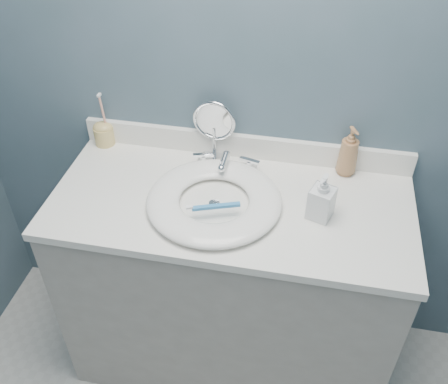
% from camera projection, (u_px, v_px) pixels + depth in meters
% --- Properties ---
extents(back_wall, '(2.20, 0.02, 2.40)m').
position_uv_depth(back_wall, '(247.00, 76.00, 1.68)').
color(back_wall, '#3F555F').
rests_on(back_wall, ground).
extents(vanity_cabinet, '(1.20, 0.55, 0.85)m').
position_uv_depth(vanity_cabinet, '(230.00, 288.00, 1.97)').
color(vanity_cabinet, '#ACA69D').
rests_on(vanity_cabinet, ground).
extents(countertop, '(1.22, 0.57, 0.03)m').
position_uv_depth(countertop, '(231.00, 204.00, 1.69)').
color(countertop, white).
rests_on(countertop, vanity_cabinet).
extents(backsplash, '(1.22, 0.02, 0.09)m').
position_uv_depth(backsplash, '(244.00, 146.00, 1.84)').
color(backsplash, white).
rests_on(backsplash, countertop).
extents(basin, '(0.45, 0.45, 0.04)m').
position_uv_depth(basin, '(214.00, 200.00, 1.65)').
color(basin, white).
rests_on(basin, countertop).
extents(drain, '(0.04, 0.04, 0.01)m').
position_uv_depth(drain, '(214.00, 204.00, 1.66)').
color(drain, silver).
rests_on(drain, countertop).
extents(faucet, '(0.25, 0.13, 0.07)m').
position_uv_depth(faucet, '(226.00, 163.00, 1.79)').
color(faucet, silver).
rests_on(faucet, countertop).
extents(makeup_mirror, '(0.16, 0.09, 0.23)m').
position_uv_depth(makeup_mirror, '(214.00, 127.00, 1.79)').
color(makeup_mirror, silver).
rests_on(makeup_mirror, countertop).
extents(soap_bottle_amber, '(0.10, 0.10, 0.19)m').
position_uv_depth(soap_bottle_amber, '(349.00, 151.00, 1.73)').
color(soap_bottle_amber, '#A17149').
rests_on(soap_bottle_amber, countertop).
extents(soap_bottle_clear, '(0.09, 0.10, 0.16)m').
position_uv_depth(soap_bottle_clear, '(322.00, 197.00, 1.57)').
color(soap_bottle_clear, silver).
rests_on(soap_bottle_clear, countertop).
extents(toothbrush_holder, '(0.08, 0.08, 0.22)m').
position_uv_depth(toothbrush_holder, '(104.00, 132.00, 1.90)').
color(toothbrush_holder, tan).
rests_on(toothbrush_holder, countertop).
extents(toothbrush_lying, '(0.17, 0.07, 0.02)m').
position_uv_depth(toothbrush_lying, '(214.00, 207.00, 1.59)').
color(toothbrush_lying, '#3582BE').
rests_on(toothbrush_lying, basin).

